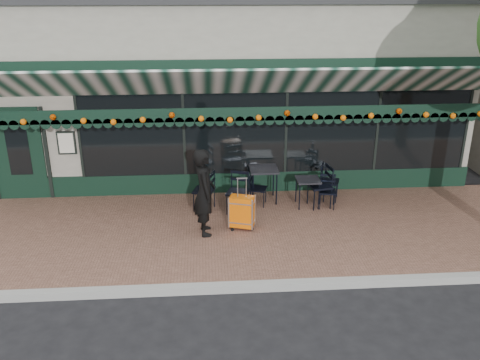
{
  "coord_description": "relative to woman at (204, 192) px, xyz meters",
  "views": [
    {
      "loc": [
        -0.51,
        -7.49,
        4.95
      ],
      "look_at": [
        0.14,
        1.6,
        1.39
      ],
      "focal_mm": 38.0,
      "sensor_mm": 36.0,
      "label": 1
    }
  ],
  "objects": [
    {
      "name": "chair_b_front",
      "position": [
        0.72,
        0.94,
        -0.43
      ],
      "size": [
        0.59,
        0.59,
        0.93
      ],
      "primitive_type": null,
      "rotation": [
        0.0,
        0.0,
        -0.33
      ],
      "color": "black",
      "rests_on": "sidewalk"
    },
    {
      "name": "cafe_table_b",
      "position": [
        1.37,
        1.57,
        -0.18
      ],
      "size": [
        0.65,
        0.65,
        0.8
      ],
      "color": "black",
      "rests_on": "sidewalk"
    },
    {
      "name": "chair_b_right",
      "position": [
        1.22,
        1.33,
        -0.51
      ],
      "size": [
        0.47,
        0.47,
        0.77
      ],
      "primitive_type": null,
      "rotation": [
        0.0,
        0.0,
        1.3
      ],
      "color": "black",
      "rests_on": "sidewalk"
    },
    {
      "name": "woman",
      "position": [
        0.0,
        0.0,
        0.0
      ],
      "size": [
        0.5,
        0.7,
        1.79
      ],
      "primitive_type": "imported",
      "rotation": [
        0.0,
        0.0,
        1.69
      ],
      "color": "black",
      "rests_on": "sidewalk"
    },
    {
      "name": "chair_a_left",
      "position": [
        2.6,
        1.13,
        -0.41
      ],
      "size": [
        0.57,
        0.57,
        0.98
      ],
      "primitive_type": null,
      "rotation": [
        0.0,
        0.0,
        -1.4
      ],
      "color": "black",
      "rests_on": "sidewalk"
    },
    {
      "name": "chair_a_front",
      "position": [
        2.77,
        1.07,
        -0.52
      ],
      "size": [
        0.45,
        0.45,
        0.76
      ],
      "primitive_type": null,
      "rotation": [
        0.0,
        0.0,
        -0.2
      ],
      "color": "black",
      "rests_on": "sidewalk"
    },
    {
      "name": "cafe_table_a",
      "position": [
        2.34,
        1.19,
        -0.31
      ],
      "size": [
        0.53,
        0.53,
        0.65
      ],
      "color": "black",
      "rests_on": "sidewalk"
    },
    {
      "name": "sidewalk",
      "position": [
        0.55,
        0.14,
        -0.97
      ],
      "size": [
        18.0,
        4.0,
        0.15
      ],
      "primitive_type": "cube",
      "color": "brown",
      "rests_on": "ground"
    },
    {
      "name": "chair_a_right",
      "position": [
        2.92,
        1.52,
        -0.46
      ],
      "size": [
        0.56,
        0.56,
        0.88
      ],
      "primitive_type": null,
      "rotation": [
        0.0,
        0.0,
        1.24
      ],
      "color": "black",
      "rests_on": "sidewalk"
    },
    {
      "name": "curb",
      "position": [
        0.55,
        -1.94,
        -0.97
      ],
      "size": [
        18.0,
        0.16,
        0.15
      ],
      "primitive_type": "cube",
      "color": "#9E9E99",
      "rests_on": "ground"
    },
    {
      "name": "chair_b_left",
      "position": [
        -0.01,
        1.14,
        -0.44
      ],
      "size": [
        0.57,
        0.57,
        0.91
      ],
      "primitive_type": null,
      "rotation": [
        0.0,
        0.0,
        -1.86
      ],
      "color": "black",
      "rests_on": "sidewalk"
    },
    {
      "name": "ground",
      "position": [
        0.55,
        -1.86,
        -1.05
      ],
      "size": [
        80.0,
        80.0,
        0.0
      ],
      "primitive_type": "plane",
      "color": "black",
      "rests_on": "ground"
    },
    {
      "name": "restaurant_building",
      "position": [
        0.55,
        5.98,
        1.22
      ],
      "size": [
        12.0,
        9.6,
        4.5
      ],
      "color": "gray",
      "rests_on": "ground"
    },
    {
      "name": "suitcase",
      "position": [
        0.76,
        0.13,
        -0.52
      ],
      "size": [
        0.55,
        0.41,
        1.13
      ],
      "rotation": [
        0.0,
        0.0,
        -0.3
      ],
      "color": "#E96107",
      "rests_on": "sidewalk"
    }
  ]
}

